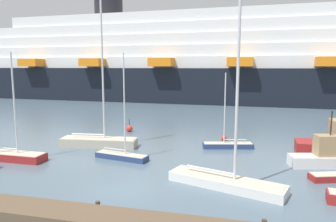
{
  "coord_description": "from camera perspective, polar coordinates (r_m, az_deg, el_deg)",
  "views": [
    {
      "loc": [
        7.19,
        -17.1,
        7.63
      ],
      "look_at": [
        0.0,
        12.81,
        3.21
      ],
      "focal_mm": 33.3,
      "sensor_mm": 36.0,
      "label": 1
    }
  ],
  "objects": [
    {
      "name": "sailboat_0",
      "position": [
        20.52,
        10.52,
        -12.05
      ],
      "size": [
        7.61,
        3.98,
        12.11
      ],
      "rotation": [
        0.0,
        0.0,
        -0.32
      ],
      "color": "white",
      "rests_on": "ground_plane"
    },
    {
      "name": "sailboat_4",
      "position": [
        29.99,
        10.89,
        -6.0
      ],
      "size": [
        4.78,
        2.12,
        7.06
      ],
      "rotation": [
        0.0,
        0.0,
        3.37
      ],
      "color": "navy",
      "rests_on": "ground_plane"
    },
    {
      "name": "cruise_ship",
      "position": [
        70.98,
        6.99,
        8.66
      ],
      "size": [
        132.74,
        24.61,
        25.77
      ],
      "rotation": [
        0.0,
        0.0,
        -0.04
      ],
      "color": "black",
      "rests_on": "ground_plane"
    },
    {
      "name": "sailboat_1",
      "position": [
        30.67,
        -12.53,
        -5.1
      ],
      "size": [
        7.43,
        2.54,
        14.55
      ],
      "rotation": [
        0.0,
        0.0,
        0.1
      ],
      "color": "#BCB29E",
      "rests_on": "ground_plane"
    },
    {
      "name": "sailboat_3",
      "position": [
        28.7,
        -26.44,
        -7.22
      ],
      "size": [
        5.48,
        1.59,
        8.76
      ],
      "rotation": [
        0.0,
        0.0,
        -0.02
      ],
      "color": "maroon",
      "rests_on": "ground_plane"
    },
    {
      "name": "channel_buoy_0",
      "position": [
        32.77,
        10.21,
        -4.88
      ],
      "size": [
        0.6,
        0.6,
        1.2
      ],
      "color": "red",
      "rests_on": "ground_plane"
    },
    {
      "name": "channel_buoy_1",
      "position": [
        36.99,
        -7.08,
        -3.18
      ],
      "size": [
        0.77,
        0.77,
        1.52
      ],
      "color": "red",
      "rests_on": "ground_plane"
    },
    {
      "name": "dock_pier",
      "position": [
        16.66,
        -14.39,
        -18.36
      ],
      "size": [
        20.91,
        2.15,
        0.62
      ],
      "color": "brown",
      "rests_on": "ground_plane"
    },
    {
      "name": "ground_plane",
      "position": [
        20.06,
        -8.86,
        -14.29
      ],
      "size": [
        600.0,
        600.0,
        0.0
      ],
      "primitive_type": "plane",
      "color": "slate"
    },
    {
      "name": "fishing_boat_2",
      "position": [
        27.0,
        27.05,
        -7.23
      ],
      "size": [
        5.55,
        2.71,
        4.32
      ],
      "rotation": [
        0.0,
        0.0,
        0.24
      ],
      "color": "white",
      "rests_on": "ground_plane"
    },
    {
      "name": "sailboat_7",
      "position": [
        26.32,
        -8.48,
        -7.83
      ],
      "size": [
        4.74,
        1.94,
        8.67
      ],
      "rotation": [
        0.0,
        0.0,
        -0.19
      ],
      "color": "navy",
      "rests_on": "ground_plane"
    }
  ]
}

